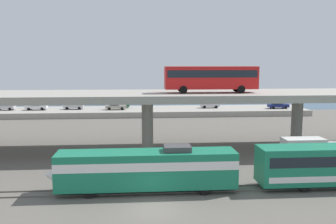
{
  "coord_description": "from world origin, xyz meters",
  "views": [
    {
      "loc": [
        -1.02,
        -27.88,
        11.46
      ],
      "look_at": [
        2.95,
        22.78,
        4.72
      ],
      "focal_mm": 39.18,
      "sensor_mm": 36.0,
      "label": 1
    }
  ],
  "objects_px": {
    "train_locomotive": "(138,168)",
    "transit_bus_on_overpass": "(211,77)",
    "parked_car_6": "(119,104)",
    "parked_car_1": "(5,107)",
    "parked_car_0": "(116,106)",
    "parked_car_2": "(37,106)",
    "parked_car_3": "(209,105)",
    "parked_car_5": "(278,105)",
    "service_truck_west": "(310,150)",
    "parked_car_4": "(73,106)"
  },
  "relations": [
    {
      "from": "train_locomotive",
      "to": "transit_bus_on_overpass",
      "type": "height_order",
      "value": "transit_bus_on_overpass"
    },
    {
      "from": "parked_car_6",
      "to": "parked_car_1",
      "type": "bearing_deg",
      "value": -174.78
    },
    {
      "from": "parked_car_0",
      "to": "parked_car_1",
      "type": "height_order",
      "value": "same"
    },
    {
      "from": "parked_car_2",
      "to": "parked_car_3",
      "type": "relative_size",
      "value": 1.06
    },
    {
      "from": "transit_bus_on_overpass",
      "to": "parked_car_5",
      "type": "xyz_separation_m",
      "value": [
        22.33,
        33.93,
        -7.74
      ]
    },
    {
      "from": "service_truck_west",
      "to": "parked_car_1",
      "type": "height_order",
      "value": "service_truck_west"
    },
    {
      "from": "parked_car_1",
      "to": "transit_bus_on_overpass",
      "type": "bearing_deg",
      "value": 137.35
    },
    {
      "from": "transit_bus_on_overpass",
      "to": "parked_car_4",
      "type": "xyz_separation_m",
      "value": [
        -24.11,
        36.14,
        -7.74
      ]
    },
    {
      "from": "parked_car_4",
      "to": "parked_car_5",
      "type": "relative_size",
      "value": 0.95
    },
    {
      "from": "parked_car_2",
      "to": "parked_car_5",
      "type": "relative_size",
      "value": 1.01
    },
    {
      "from": "train_locomotive",
      "to": "parked_car_0",
      "type": "distance_m",
      "value": 50.06
    },
    {
      "from": "train_locomotive",
      "to": "parked_car_6",
      "type": "bearing_deg",
      "value": -85.14
    },
    {
      "from": "service_truck_west",
      "to": "parked_car_5",
      "type": "distance_m",
      "value": 43.24
    },
    {
      "from": "service_truck_west",
      "to": "parked_car_4",
      "type": "distance_m",
      "value": 55.53
    },
    {
      "from": "parked_car_3",
      "to": "parked_car_6",
      "type": "relative_size",
      "value": 0.94
    },
    {
      "from": "parked_car_1",
      "to": "parked_car_2",
      "type": "xyz_separation_m",
      "value": [
        6.83,
        -0.26,
        0.0
      ]
    },
    {
      "from": "parked_car_3",
      "to": "parked_car_6",
      "type": "height_order",
      "value": "same"
    },
    {
      "from": "parked_car_5",
      "to": "parked_car_1",
      "type": "bearing_deg",
      "value": 178.25
    },
    {
      "from": "service_truck_west",
      "to": "parked_car_0",
      "type": "height_order",
      "value": "service_truck_west"
    },
    {
      "from": "transit_bus_on_overpass",
      "to": "parked_car_0",
      "type": "bearing_deg",
      "value": 112.83
    },
    {
      "from": "train_locomotive",
      "to": "service_truck_west",
      "type": "xyz_separation_m",
      "value": [
        19.62,
        7.61,
        -0.55
      ]
    },
    {
      "from": "transit_bus_on_overpass",
      "to": "parked_car_0",
      "type": "relative_size",
      "value": 2.64
    },
    {
      "from": "parked_car_0",
      "to": "parked_car_5",
      "type": "bearing_deg",
      "value": -1.09
    },
    {
      "from": "service_truck_west",
      "to": "parked_car_3",
      "type": "relative_size",
      "value": 1.55
    },
    {
      "from": "train_locomotive",
      "to": "parked_car_1",
      "type": "relative_size",
      "value": 4.01
    },
    {
      "from": "parked_car_4",
      "to": "train_locomotive",
      "type": "bearing_deg",
      "value": -74.07
    },
    {
      "from": "parked_car_1",
      "to": "parked_car_5",
      "type": "xyz_separation_m",
      "value": [
        61.2,
        -1.87,
        0.0
      ]
    },
    {
      "from": "parked_car_4",
      "to": "parked_car_6",
      "type": "height_order",
      "value": "same"
    },
    {
      "from": "parked_car_5",
      "to": "train_locomotive",
      "type": "bearing_deg",
      "value": -122.92
    },
    {
      "from": "parked_car_6",
      "to": "parked_car_5",
      "type": "bearing_deg",
      "value": -6.52
    },
    {
      "from": "train_locomotive",
      "to": "parked_car_5",
      "type": "height_order",
      "value": "train_locomotive"
    },
    {
      "from": "service_truck_west",
      "to": "parked_car_1",
      "type": "relative_size",
      "value": 1.6
    },
    {
      "from": "parked_car_6",
      "to": "service_truck_west",
      "type": "bearing_deg",
      "value": -62.12
    },
    {
      "from": "parked_car_5",
      "to": "parked_car_4",
      "type": "bearing_deg",
      "value": 177.28
    },
    {
      "from": "parked_car_2",
      "to": "parked_car_4",
      "type": "xyz_separation_m",
      "value": [
        7.93,
        0.6,
        -0.0
      ]
    },
    {
      "from": "transit_bus_on_overpass",
      "to": "parked_car_5",
      "type": "relative_size",
      "value": 2.6
    },
    {
      "from": "parked_car_5",
      "to": "parked_car_6",
      "type": "relative_size",
      "value": 0.99
    },
    {
      "from": "train_locomotive",
      "to": "parked_car_2",
      "type": "xyz_separation_m",
      "value": [
        -22.58,
        50.71,
        -0.18
      ]
    },
    {
      "from": "parked_car_0",
      "to": "parked_car_4",
      "type": "bearing_deg",
      "value": 171.03
    },
    {
      "from": "service_truck_west",
      "to": "parked_car_3",
      "type": "distance_m",
      "value": 43.97
    },
    {
      "from": "train_locomotive",
      "to": "parked_car_2",
      "type": "bearing_deg",
      "value": -66.0
    },
    {
      "from": "parked_car_0",
      "to": "parked_car_2",
      "type": "distance_m",
      "value": 17.48
    },
    {
      "from": "parked_car_5",
      "to": "parked_car_6",
      "type": "bearing_deg",
      "value": 173.48
    },
    {
      "from": "parked_car_0",
      "to": "parked_car_2",
      "type": "relative_size",
      "value": 0.98
    },
    {
      "from": "parked_car_1",
      "to": "parked_car_2",
      "type": "height_order",
      "value": "same"
    },
    {
      "from": "train_locomotive",
      "to": "parked_car_0",
      "type": "height_order",
      "value": "train_locomotive"
    },
    {
      "from": "train_locomotive",
      "to": "parked_car_5",
      "type": "bearing_deg",
      "value": -122.92
    },
    {
      "from": "service_truck_west",
      "to": "parked_car_2",
      "type": "xyz_separation_m",
      "value": [
        -42.2,
        43.1,
        0.37
      ]
    },
    {
      "from": "train_locomotive",
      "to": "parked_car_2",
      "type": "distance_m",
      "value": 55.51
    },
    {
      "from": "parked_car_3",
      "to": "parked_car_4",
      "type": "distance_m",
      "value": 31.02
    }
  ]
}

